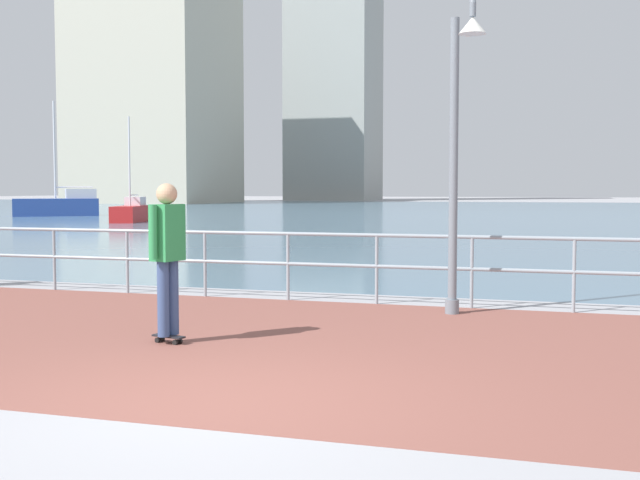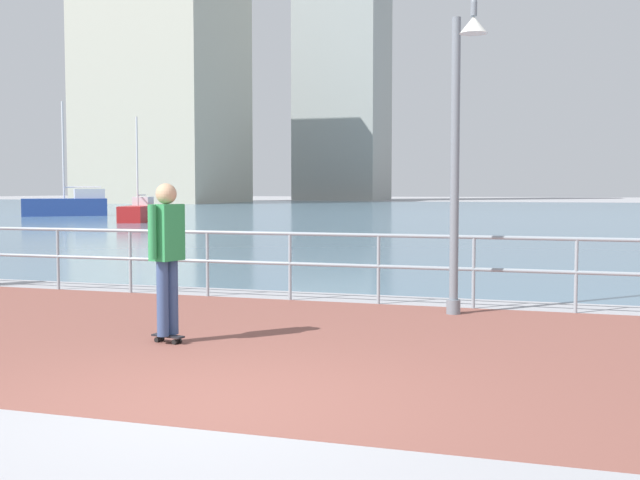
{
  "view_description": "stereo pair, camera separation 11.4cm",
  "coord_description": "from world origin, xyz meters",
  "px_view_note": "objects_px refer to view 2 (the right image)",
  "views": [
    {
      "loc": [
        2.69,
        -5.71,
        1.73
      ],
      "look_at": [
        -0.16,
        3.5,
        1.1
      ],
      "focal_mm": 44.87,
      "sensor_mm": 36.0,
      "label": 1
    },
    {
      "loc": [
        2.8,
        -5.67,
        1.73
      ],
      "look_at": [
        -0.16,
        3.5,
        1.1
      ],
      "focal_mm": 44.87,
      "sensor_mm": 36.0,
      "label": 2
    }
  ],
  "objects_px": {
    "lamppost": "(461,127)",
    "sailboat_yellow": "(139,212)",
    "sailboat_blue": "(67,205)",
    "skateboarder": "(167,247)"
  },
  "relations": [
    {
      "from": "lamppost",
      "to": "sailboat_yellow",
      "type": "xyz_separation_m",
      "value": [
        -19.95,
        25.4,
        -2.03
      ]
    },
    {
      "from": "sailboat_blue",
      "to": "sailboat_yellow",
      "type": "bearing_deg",
      "value": -35.41
    },
    {
      "from": "sailboat_blue",
      "to": "lamppost",
      "type": "bearing_deg",
      "value": -47.8
    },
    {
      "from": "lamppost",
      "to": "skateboarder",
      "type": "height_order",
      "value": "lamppost"
    },
    {
      "from": "sailboat_blue",
      "to": "sailboat_yellow",
      "type": "distance_m",
      "value": 10.6
    },
    {
      "from": "lamppost",
      "to": "skateboarder",
      "type": "distance_m",
      "value": 4.3
    },
    {
      "from": "lamppost",
      "to": "sailboat_yellow",
      "type": "height_order",
      "value": "sailboat_yellow"
    },
    {
      "from": "lamppost",
      "to": "skateboarder",
      "type": "xyz_separation_m",
      "value": [
        -2.82,
        -2.88,
        -1.47
      ]
    },
    {
      "from": "sailboat_blue",
      "to": "skateboarder",
      "type": "bearing_deg",
      "value": -53.18
    },
    {
      "from": "skateboarder",
      "to": "sailboat_yellow",
      "type": "xyz_separation_m",
      "value": [
        -17.13,
        28.28,
        -0.56
      ]
    }
  ]
}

